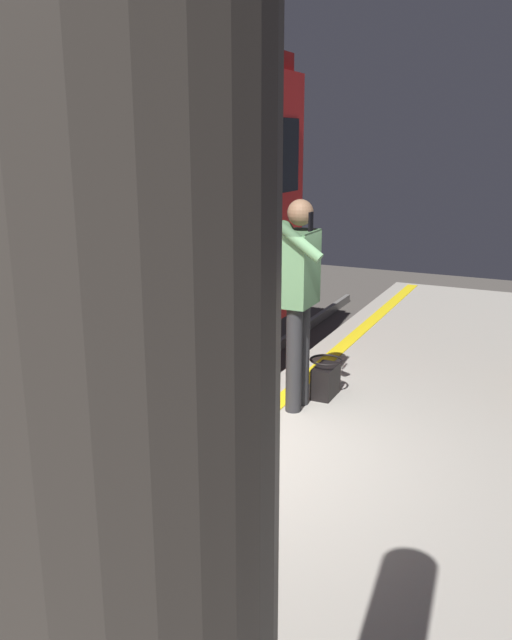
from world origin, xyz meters
name	(u,v)px	position (x,y,z in m)	size (l,w,h in m)	color
ground_plane	(200,539)	(0.00, 0.00, 0.00)	(24.49, 24.49, 0.00)	#4C4742
platform	(433,549)	(0.00, 1.90, 0.47)	(13.14, 3.79, 0.93)	#9E998E
safety_line	(231,444)	(0.00, 0.30, 0.94)	(12.88, 0.16, 0.01)	yellow
track_rail_near	(65,492)	(0.00, -1.45, 0.08)	(17.08, 0.08, 0.16)	slate
passenger	(298,288)	(-0.93, 0.48, 2.03)	(0.57, 0.55, 1.84)	#262628
handbag	(326,379)	(-1.28, 0.63, 1.10)	(0.33, 0.30, 0.36)	black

